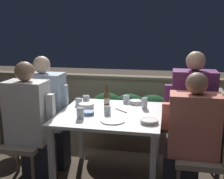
% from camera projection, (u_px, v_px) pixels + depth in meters
% --- Properties ---
extents(parapet_wall, '(9.00, 0.18, 0.86)m').
position_uv_depth(parapet_wall, '(131.00, 102.00, 4.42)').
color(parapet_wall, gray).
rests_on(parapet_wall, ground_plane).
extents(dining_table, '(1.02, 0.99, 0.76)m').
position_uv_depth(dining_table, '(111.00, 121.00, 2.84)').
color(dining_table, white).
rests_on(dining_table, ground_plane).
extents(planter_hedge, '(1.12, 0.47, 0.73)m').
position_uv_depth(planter_hedge, '(129.00, 118.00, 3.77)').
color(planter_hedge, brown).
rests_on(planter_hedge, ground_plane).
extents(chair_left_near, '(0.45, 0.44, 0.97)m').
position_uv_depth(chair_left_near, '(13.00, 130.00, 2.85)').
color(chair_left_near, gray).
rests_on(chair_left_near, ground_plane).
extents(person_white_polo, '(0.48, 0.26, 1.28)m').
position_uv_depth(person_white_polo, '(31.00, 125.00, 2.79)').
color(person_white_polo, '#282833').
rests_on(person_white_polo, ground_plane).
extents(chair_left_far, '(0.45, 0.44, 0.97)m').
position_uv_depth(chair_left_far, '(30.00, 118.00, 3.24)').
color(chair_left_far, gray).
rests_on(chair_left_far, ground_plane).
extents(person_blue_shirt, '(0.52, 0.26, 1.29)m').
position_uv_depth(person_blue_shirt, '(47.00, 113.00, 3.19)').
color(person_blue_shirt, '#282833').
rests_on(person_blue_shirt, ground_plane).
extents(chair_right_near, '(0.45, 0.44, 0.97)m').
position_uv_depth(chair_right_near, '(213.00, 145.00, 2.49)').
color(chair_right_near, gray).
rests_on(chair_right_near, ground_plane).
extents(person_coral_top, '(0.51, 0.26, 1.22)m').
position_uv_depth(person_coral_top, '(189.00, 139.00, 2.52)').
color(person_coral_top, '#282833').
rests_on(person_coral_top, ground_plane).
extents(chair_right_far, '(0.45, 0.44, 0.97)m').
position_uv_depth(chair_right_far, '(209.00, 130.00, 2.84)').
color(chair_right_far, gray).
rests_on(chair_right_far, ground_plane).
extents(person_purple_stripe, '(0.50, 0.26, 1.37)m').
position_uv_depth(person_purple_stripe, '(189.00, 118.00, 2.86)').
color(person_purple_stripe, '#282833').
rests_on(person_purple_stripe, ground_plane).
extents(beer_bottle, '(0.06, 0.06, 0.25)m').
position_uv_depth(beer_bottle, '(107.00, 99.00, 2.94)').
color(beer_bottle, brown).
rests_on(beer_bottle, dining_table).
extents(plate_0, '(0.23, 0.23, 0.01)m').
position_uv_depth(plate_0, '(113.00, 121.00, 2.56)').
color(plate_0, white).
rests_on(plate_0, dining_table).
extents(bowl_0, '(0.14, 0.14, 0.04)m').
position_uv_depth(bowl_0, '(135.00, 102.00, 3.14)').
color(bowl_0, silver).
rests_on(bowl_0, dining_table).
extents(bowl_1, '(0.12, 0.12, 0.03)m').
position_uv_depth(bowl_1, '(88.00, 113.00, 2.75)').
color(bowl_1, '#4C709E').
rests_on(bowl_1, dining_table).
extents(bowl_2, '(0.16, 0.16, 0.03)m').
position_uv_depth(bowl_2, '(149.00, 121.00, 2.50)').
color(bowl_2, beige).
rests_on(bowl_2, dining_table).
extents(bowl_3, '(0.16, 0.16, 0.05)m').
position_uv_depth(bowl_3, '(86.00, 105.00, 2.98)').
color(bowl_3, silver).
rests_on(bowl_3, dining_table).
extents(glass_cup_0, '(0.06, 0.06, 0.09)m').
position_uv_depth(glass_cup_0, '(108.00, 110.00, 2.74)').
color(glass_cup_0, silver).
rests_on(glass_cup_0, dining_table).
extents(glass_cup_1, '(0.08, 0.08, 0.10)m').
position_uv_depth(glass_cup_1, '(86.00, 100.00, 3.12)').
color(glass_cup_1, silver).
rests_on(glass_cup_1, dining_table).
extents(glass_cup_2, '(0.07, 0.07, 0.10)m').
position_uv_depth(glass_cup_2, '(80.00, 113.00, 2.63)').
color(glass_cup_2, silver).
rests_on(glass_cup_2, dining_table).
extents(glass_cup_3, '(0.06, 0.06, 0.11)m').
position_uv_depth(glass_cup_3, '(145.00, 103.00, 2.96)').
color(glass_cup_3, silver).
rests_on(glass_cup_3, dining_table).
extents(glass_cup_4, '(0.07, 0.07, 0.08)m').
position_uv_depth(glass_cup_4, '(126.00, 99.00, 3.20)').
color(glass_cup_4, silver).
rests_on(glass_cup_4, dining_table).
extents(glass_cup_5, '(0.07, 0.07, 0.08)m').
position_uv_depth(glass_cup_5, '(79.00, 102.00, 3.08)').
color(glass_cup_5, silver).
rests_on(glass_cup_5, dining_table).
extents(fork_0, '(0.14, 0.13, 0.01)m').
position_uv_depth(fork_0, '(121.00, 110.00, 2.87)').
color(fork_0, silver).
rests_on(fork_0, dining_table).
extents(potted_plant, '(0.33, 0.33, 0.63)m').
position_uv_depth(potted_plant, '(20.00, 119.00, 3.79)').
color(potted_plant, '#9E5638').
rests_on(potted_plant, ground_plane).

